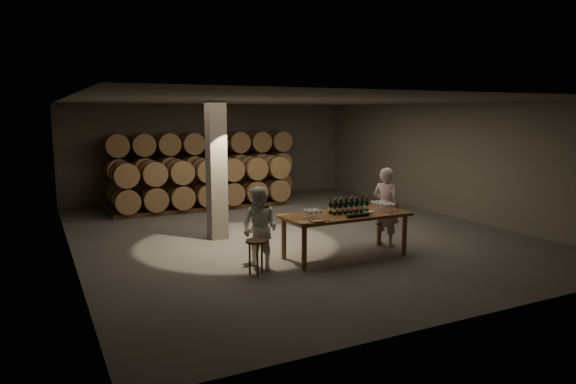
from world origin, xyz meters
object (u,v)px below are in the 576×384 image
bottle_cluster (349,207)px  person_man (386,207)px  notebook_near (317,221)px  person_woman (260,229)px  tasting_table (345,219)px  stool (256,246)px  plate (369,211)px

bottle_cluster → person_man: 1.23m
notebook_near → person_woman: (-0.98, 0.43, -0.13)m
tasting_table → stool: bearing=-172.5°
stool → person_man: person_man is taller
bottle_cluster → notebook_near: size_ratio=3.66×
notebook_near → stool: (-1.17, 0.16, -0.38)m
plate → stool: (-2.63, -0.22, -0.38)m
plate → person_woman: (-2.43, 0.05, -0.12)m
bottle_cluster → plate: (0.42, -0.11, -0.11)m
bottle_cluster → person_woman: bearing=-178.2°
notebook_near → tasting_table: bearing=26.2°
tasting_table → bottle_cluster: bottle_cluster is taller
tasting_table → stool: tasting_table is taller
tasting_table → stool: (-2.09, -0.28, -0.27)m
tasting_table → notebook_near: bearing=-154.6°
plate → person_woman: 2.44m
bottle_cluster → plate: 0.45m
tasting_table → plate: plate is taller
notebook_near → person_man: (2.22, 0.80, -0.04)m
tasting_table → plate: 0.55m
person_man → tasting_table: bearing=83.7°
notebook_near → person_man: person_man is taller
bottle_cluster → person_woman: 2.03m
tasting_table → plate: bearing=-5.4°
bottle_cluster → person_woman: size_ratio=0.55×
tasting_table → person_man: (1.30, 0.37, 0.08)m
stool → tasting_table: bearing=7.5°
tasting_table → bottle_cluster: bearing=26.9°
tasting_table → person_woman: person_woman is taller
person_woman → stool: bearing=-65.1°
notebook_near → bottle_cluster: bearing=26.4°
notebook_near → person_woman: size_ratio=0.15×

